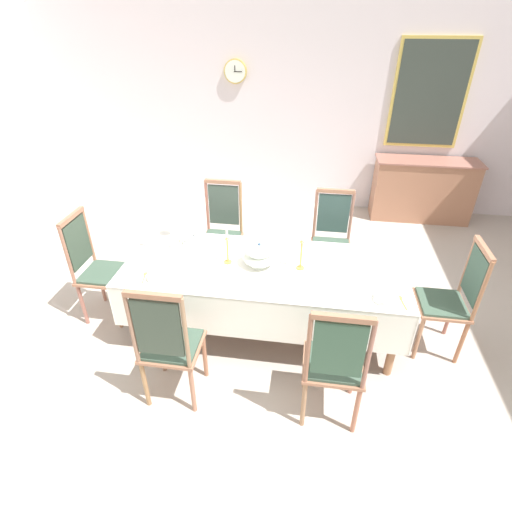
% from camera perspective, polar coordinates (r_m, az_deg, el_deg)
% --- Properties ---
extents(ground, '(7.71, 6.21, 0.04)m').
position_cam_1_polar(ground, '(4.03, 1.01, -10.55)').
color(ground, '#B6AA9F').
extents(back_wall, '(7.71, 0.08, 3.53)m').
position_cam_1_polar(back_wall, '(6.19, 5.43, 22.99)').
color(back_wall, silver).
rests_on(back_wall, ground).
extents(dining_table, '(2.50, 1.02, 0.74)m').
position_cam_1_polar(dining_table, '(3.60, 1.10, -2.39)').
color(dining_table, '#A46C5A').
rests_on(dining_table, ground).
extents(tablecloth, '(2.52, 1.04, 0.42)m').
position_cam_1_polar(tablecloth, '(3.62, 1.10, -2.90)').
color(tablecloth, white).
rests_on(tablecloth, dining_table).
extents(chair_south_a, '(0.44, 0.42, 1.14)m').
position_cam_1_polar(chair_south_a, '(3.09, -12.56, -12.17)').
color(chair_south_a, '#9E7259').
rests_on(chair_south_a, ground).
extents(chair_north_a, '(0.44, 0.42, 1.13)m').
position_cam_1_polar(chair_north_a, '(4.51, -4.89, 3.78)').
color(chair_north_a, '#99634C').
rests_on(chair_north_a, ground).
extents(chair_south_b, '(0.44, 0.42, 1.11)m').
position_cam_1_polar(chair_south_b, '(2.95, 11.24, -14.82)').
color(chair_south_b, '#A27459').
rests_on(chair_south_b, ground).
extents(chair_north_b, '(0.44, 0.42, 1.10)m').
position_cam_1_polar(chair_north_b, '(4.42, 10.82, 2.48)').
color(chair_north_b, '#A6694F').
rests_on(chair_north_b, ground).
extents(chair_head_west, '(0.42, 0.44, 1.12)m').
position_cam_1_polar(chair_head_west, '(4.16, -22.16, -1.35)').
color(chair_head_west, '#A66B55').
rests_on(chair_head_west, ground).
extents(chair_head_east, '(0.42, 0.44, 1.10)m').
position_cam_1_polar(chair_head_east, '(3.86, 26.40, -5.42)').
color(chair_head_east, '#A67555').
rests_on(chair_head_east, ground).
extents(soup_tureen, '(0.29, 0.29, 0.23)m').
position_cam_1_polar(soup_tureen, '(3.50, 0.47, 0.19)').
color(soup_tureen, white).
rests_on(soup_tureen, tablecloth).
extents(candlestick_west, '(0.07, 0.07, 0.37)m').
position_cam_1_polar(candlestick_west, '(3.53, -4.15, 1.06)').
color(candlestick_west, gold).
rests_on(candlestick_west, tablecloth).
extents(candlestick_east, '(0.07, 0.07, 0.39)m').
position_cam_1_polar(candlestick_east, '(3.45, 6.55, 0.41)').
color(candlestick_east, gold).
rests_on(candlestick_east, tablecloth).
extents(bowl_near_left, '(0.19, 0.19, 0.04)m').
position_cam_1_polar(bowl_near_left, '(3.30, 18.30, -5.82)').
color(bowl_near_left, white).
rests_on(bowl_near_left, tablecloth).
extents(bowl_near_right, '(0.18, 0.18, 0.04)m').
position_cam_1_polar(bowl_near_right, '(3.48, -14.07, -2.91)').
color(bowl_near_right, white).
rests_on(bowl_near_right, tablecloth).
extents(bowl_far_left, '(0.16, 0.16, 0.03)m').
position_cam_1_polar(bowl_far_left, '(4.00, -9.90, 2.45)').
color(bowl_far_left, white).
rests_on(bowl_far_left, tablecloth).
extents(spoon_primary, '(0.05, 0.18, 0.01)m').
position_cam_1_polar(spoon_primary, '(3.35, 20.25, -5.90)').
color(spoon_primary, gold).
rests_on(spoon_primary, tablecloth).
extents(spoon_secondary, '(0.05, 0.18, 0.01)m').
position_cam_1_polar(spoon_secondary, '(3.55, -15.76, -2.68)').
color(spoon_secondary, gold).
rests_on(spoon_secondary, tablecloth).
extents(sideboard, '(1.44, 0.48, 0.90)m').
position_cam_1_polar(sideboard, '(6.41, 22.86, 8.80)').
color(sideboard, '#A26C50').
rests_on(sideboard, ground).
extents(mounted_clock, '(0.33, 0.06, 0.33)m').
position_cam_1_polar(mounted_clock, '(6.19, -3.00, 25.10)').
color(mounted_clock, '#D1B251').
extents(framed_painting, '(0.99, 0.05, 1.42)m').
position_cam_1_polar(framed_painting, '(6.30, 23.76, 20.57)').
color(framed_painting, '#D1B251').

